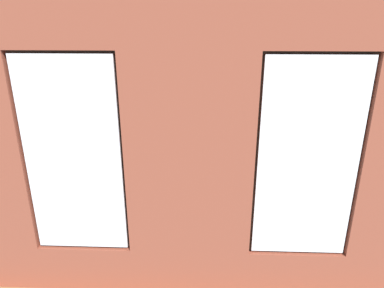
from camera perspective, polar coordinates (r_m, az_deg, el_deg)
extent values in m
cube|color=#99663D|center=(6.55, 0.66, -7.39)|extent=(6.58, 5.98, 0.10)
cube|color=brown|center=(3.45, -0.50, -1.65)|extent=(1.31, 0.16, 3.39)
cube|color=brown|center=(4.30, 16.44, -19.66)|extent=(1.05, 0.16, 0.56)
cube|color=brown|center=(3.36, 21.36, 20.16)|extent=(1.05, 0.16, 0.68)
cube|color=white|center=(3.58, 18.70, -3.03)|extent=(0.99, 0.03, 2.09)
cube|color=#38281E|center=(3.63, 18.46, -2.66)|extent=(1.05, 0.04, 2.15)
cube|color=brown|center=(4.39, -16.89, -18.80)|extent=(1.05, 0.16, 0.56)
cube|color=brown|center=(3.47, -21.77, 20.07)|extent=(1.05, 0.16, 0.68)
cube|color=white|center=(3.68, -19.19, -2.44)|extent=(0.99, 0.03, 2.09)
cube|color=#38281E|center=(3.73, -18.87, -2.09)|extent=(1.05, 0.04, 2.15)
cube|color=#A87547|center=(4.11, -0.38, -16.46)|extent=(3.60, 0.24, 0.06)
cube|color=black|center=(3.47, -0.44, 1.66)|extent=(0.52, 0.03, 0.65)
cube|color=#A33875|center=(3.48, -0.42, 1.74)|extent=(0.46, 0.01, 0.59)
cube|color=silver|center=(6.53, -26.26, 6.76)|extent=(0.10, 4.98, 3.39)
cube|color=black|center=(4.86, -9.19, -14.82)|extent=(2.09, 0.85, 0.42)
cube|color=black|center=(4.38, -10.31, -12.93)|extent=(2.09, 0.24, 0.38)
cube|color=black|center=(4.60, 2.35, -12.11)|extent=(0.22, 0.85, 0.24)
cube|color=black|center=(4.96, -20.26, -10.92)|extent=(0.22, 0.85, 0.24)
cube|color=black|center=(4.67, -2.49, -12.16)|extent=(0.51, 0.65, 0.12)
cube|color=black|center=(4.75, -9.28, -11.87)|extent=(0.51, 0.65, 0.12)
cube|color=black|center=(4.88, -15.76, -11.45)|extent=(0.51, 0.65, 0.12)
cube|color=black|center=(6.55, 20.70, -6.23)|extent=(0.85, 2.05, 0.42)
cube|color=black|center=(6.51, 23.84, -2.99)|extent=(0.24, 2.05, 0.38)
cube|color=black|center=(7.24, 18.86, -0.84)|extent=(0.85, 0.22, 0.24)
cube|color=black|center=(5.66, 23.83, -7.45)|extent=(0.85, 0.22, 0.24)
cube|color=black|center=(6.78, 19.65, -2.69)|extent=(0.65, 0.74, 0.12)
cube|color=black|center=(6.09, 21.77, -5.61)|extent=(0.65, 0.74, 0.12)
cube|color=tan|center=(6.66, -0.94, -2.47)|extent=(1.21, 0.89, 0.04)
cube|color=tan|center=(7.09, 3.67, -2.97)|extent=(0.07, 0.07, 0.40)
cube|color=tan|center=(7.14, -5.14, -2.83)|extent=(0.07, 0.07, 0.40)
cube|color=tan|center=(6.39, 3.81, -5.69)|extent=(0.07, 0.07, 0.40)
cube|color=tan|center=(6.45, -6.00, -5.50)|extent=(0.07, 0.07, 0.40)
cylinder|color=#B23D38|center=(6.63, -0.94, -1.94)|extent=(0.08, 0.08, 0.09)
cylinder|color=brown|center=(6.75, -2.17, -1.63)|extent=(0.11, 0.11, 0.08)
sphere|color=#3D8E42|center=(6.71, -2.18, -0.86)|extent=(0.13, 0.13, 0.13)
cube|color=black|center=(6.78, 1.96, -1.76)|extent=(0.18, 0.11, 0.02)
cube|color=black|center=(6.82, -22.22, -4.98)|extent=(1.05, 0.42, 0.51)
cube|color=black|center=(6.72, -22.52, -2.83)|extent=(0.44, 0.20, 0.05)
cube|color=black|center=(6.70, -22.59, -2.40)|extent=(0.06, 0.04, 0.06)
cube|color=black|center=(6.59, -22.97, 0.27)|extent=(1.00, 0.04, 0.60)
cube|color=black|center=(6.61, -22.89, 0.33)|extent=(0.95, 0.01, 0.55)
cylinder|color=olive|center=(8.05, 1.31, -0.50)|extent=(0.48, 0.48, 0.28)
ellipsoid|color=silver|center=(7.94, 1.33, 1.72)|extent=(1.08, 1.08, 0.43)
ellipsoid|color=navy|center=(7.91, 0.75, 2.47)|extent=(0.44, 0.44, 0.18)
cylinder|color=gray|center=(8.59, 17.57, 0.13)|extent=(0.36, 0.36, 0.35)
cylinder|color=brown|center=(8.48, 17.81, 2.33)|extent=(0.06, 0.06, 0.34)
cone|color=#3D8E42|center=(8.30, 16.33, 4.91)|extent=(0.62, 0.16, 0.54)
cone|color=#3D8E42|center=(8.15, 18.21, 4.76)|extent=(0.24, 0.56, 0.61)
cone|color=#3D8E42|center=(8.27, 19.76, 4.44)|extent=(0.55, 0.51, 0.53)
cone|color=#3D8E42|center=(8.58, 19.14, 5.17)|extent=(0.55, 0.48, 0.56)
cone|color=#3D8E42|center=(8.56, 17.02, 5.41)|extent=(0.37, 0.59, 0.57)
cylinder|color=beige|center=(4.86, 9.17, -15.99)|extent=(0.25, 0.25, 0.26)
cylinder|color=brown|center=(4.62, 9.47, -11.70)|extent=(0.05, 0.05, 0.59)
cone|color=#1E5B28|center=(4.37, 6.32, -5.73)|extent=(0.62, 0.18, 0.53)
cone|color=#1E5B28|center=(4.14, 10.21, -7.08)|extent=(0.13, 0.58, 0.58)
cone|color=#1E5B28|center=(4.39, 13.55, -6.36)|extent=(0.64, 0.21, 0.50)
cone|color=#1E5B28|center=(4.58, 9.03, -4.30)|extent=(0.20, 0.59, 0.57)
cylinder|color=#47423D|center=(5.15, -23.97, -14.64)|extent=(0.35, 0.35, 0.37)
cylinder|color=brown|center=(5.01, -24.40, -12.11)|extent=(0.05, 0.05, 0.17)
ellipsoid|color=#337F38|center=(4.82, -25.13, -7.80)|extent=(0.75, 0.75, 0.68)
cylinder|color=beige|center=(5.85, -20.95, -9.87)|extent=(0.30, 0.30, 0.36)
cylinder|color=brown|center=(5.64, -21.54, -5.72)|extent=(0.05, 0.05, 0.58)
cone|color=#3D8E42|center=(5.52, -24.78, -1.09)|extent=(0.61, 0.24, 0.53)
cone|color=#3D8E42|center=(5.32, -23.72, -0.92)|extent=(0.31, 0.49, 0.63)
cone|color=#3D8E42|center=(5.25, -20.77, -1.38)|extent=(0.55, 0.43, 0.55)
cone|color=#3D8E42|center=(5.47, -19.97, -0.21)|extent=(0.53, 0.40, 0.59)
cone|color=#3D8E42|center=(5.69, -22.31, -0.08)|extent=(0.37, 0.59, 0.53)
cylinder|color=brown|center=(7.81, 14.96, -2.32)|extent=(0.16, 0.16, 0.17)
cylinder|color=brown|center=(7.76, 15.04, -1.46)|extent=(0.02, 0.02, 0.08)
ellipsoid|color=#286B2D|center=(7.70, 15.15, -0.25)|extent=(0.34, 0.34, 0.27)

